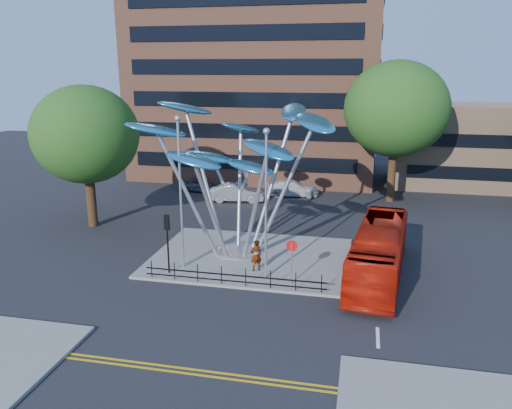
% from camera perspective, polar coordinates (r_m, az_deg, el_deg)
% --- Properties ---
extents(ground, '(120.00, 120.00, 0.00)m').
position_cam_1_polar(ground, '(25.56, -1.34, -11.19)').
color(ground, black).
rests_on(ground, ground).
extents(traffic_island, '(12.00, 9.00, 0.15)m').
position_cam_1_polar(traffic_island, '(31.08, -0.56, -6.04)').
color(traffic_island, slate).
rests_on(traffic_island, ground).
extents(double_yellow_near, '(40.00, 0.12, 0.01)m').
position_cam_1_polar(double_yellow_near, '(20.55, -5.43, -18.47)').
color(double_yellow_near, gold).
rests_on(double_yellow_near, ground).
extents(double_yellow_far, '(40.00, 0.12, 0.01)m').
position_cam_1_polar(double_yellow_far, '(20.32, -5.70, -18.92)').
color(double_yellow_far, gold).
rests_on(double_yellow_far, ground).
extents(brick_tower, '(25.00, 15.00, 30.00)m').
position_cam_1_polar(brick_tower, '(55.51, 0.30, 19.08)').
color(brick_tower, '#945A40').
rests_on(brick_tower, ground).
extents(low_building_near, '(15.00, 8.00, 8.00)m').
position_cam_1_polar(low_building_near, '(53.80, 23.54, 6.18)').
color(low_building_near, tan).
rests_on(low_building_near, ground).
extents(tree_right, '(8.80, 8.80, 12.11)m').
position_cam_1_polar(tree_right, '(44.42, 15.75, 10.45)').
color(tree_right, black).
rests_on(tree_right, ground).
extents(tree_left, '(7.60, 7.60, 10.32)m').
position_cam_1_polar(tree_left, '(37.88, -18.91, 7.54)').
color(tree_left, black).
rests_on(tree_left, ground).
extents(leaf_sculpture, '(12.72, 9.54, 9.51)m').
position_cam_1_polar(leaf_sculpture, '(30.19, -2.30, 6.69)').
color(leaf_sculpture, '#9EA0A5').
rests_on(leaf_sculpture, traffic_island).
extents(street_lamp_left, '(0.36, 0.36, 8.80)m').
position_cam_1_polar(street_lamp_left, '(28.21, -8.67, 2.77)').
color(street_lamp_left, '#9EA0A5').
rests_on(street_lamp_left, traffic_island).
extents(street_lamp_right, '(0.36, 0.36, 8.30)m').
position_cam_1_polar(street_lamp_right, '(26.45, 1.16, 1.53)').
color(street_lamp_right, '#9EA0A5').
rests_on(street_lamp_right, traffic_island).
extents(traffic_light_island, '(0.28, 0.18, 3.42)m').
position_cam_1_polar(traffic_light_island, '(28.22, -10.11, -3.07)').
color(traffic_light_island, black).
rests_on(traffic_light_island, traffic_island).
extents(no_entry_sign_island, '(0.60, 0.10, 2.45)m').
position_cam_1_polar(no_entry_sign_island, '(26.75, 4.09, -5.72)').
color(no_entry_sign_island, '#9EA0A5').
rests_on(no_entry_sign_island, traffic_island).
extents(pedestrian_railing_front, '(10.00, 0.06, 1.00)m').
position_cam_1_polar(pedestrian_railing_front, '(27.04, -2.58, -8.35)').
color(pedestrian_railing_front, black).
rests_on(pedestrian_railing_front, traffic_island).
extents(red_bus, '(3.72, 10.89, 2.97)m').
position_cam_1_polar(red_bus, '(28.78, 13.87, -5.29)').
color(red_bus, '#B61608').
rests_on(red_bus, ground).
extents(pedestrian, '(0.80, 0.75, 1.85)m').
position_cam_1_polar(pedestrian, '(28.60, -0.00, -5.85)').
color(pedestrian, gray).
rests_on(pedestrian, traffic_island).
extents(parked_car_left, '(3.95, 2.00, 1.29)m').
position_cam_1_polar(parked_car_left, '(47.80, -6.62, 2.25)').
color(parked_car_left, '#42444A').
rests_on(parked_car_left, ground).
extents(parked_car_mid, '(5.00, 2.45, 1.58)m').
position_cam_1_polar(parked_car_mid, '(43.95, -2.19, 1.36)').
color(parked_car_mid, '#AFB1B7').
rests_on(parked_car_mid, ground).
extents(parked_car_right, '(5.06, 2.63, 1.40)m').
position_cam_1_polar(parked_car_right, '(46.01, 4.18, 1.86)').
color(parked_car_right, silver).
rests_on(parked_car_right, ground).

